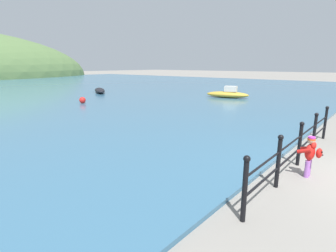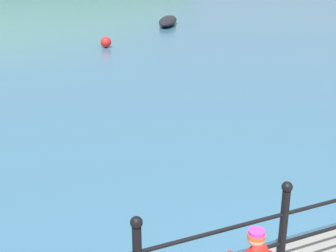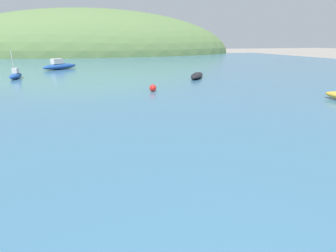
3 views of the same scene
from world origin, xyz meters
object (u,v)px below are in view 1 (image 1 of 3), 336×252
child_in_coat (311,153)px  mooring_buoy (82,100)px  boat_blue_hull (100,90)px  boat_nearest_quay (228,94)px

child_in_coat → mooring_buoy: bearing=78.3°
boat_blue_hull → boat_nearest_quay: size_ratio=0.96×
boat_blue_hull → mooring_buoy: (-4.94, -4.98, 0.00)m
child_in_coat → boat_nearest_quay: bearing=35.1°
child_in_coat → boat_nearest_quay: boat_nearest_quay is taller
boat_blue_hull → boat_nearest_quay: bearing=-68.7°
boat_nearest_quay → mooring_buoy: size_ratio=8.21×
boat_nearest_quay → mooring_buoy: (-9.23, 6.03, -0.08)m
boat_blue_hull → boat_nearest_quay: (4.29, -11.01, 0.08)m
mooring_buoy → child_in_coat: bearing=-101.7°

